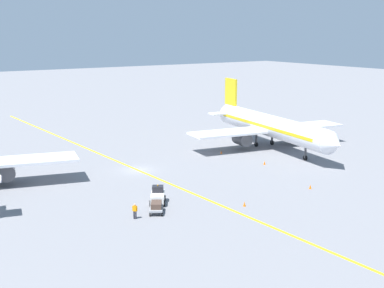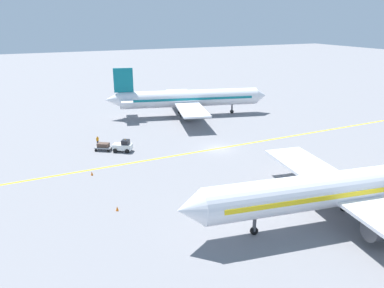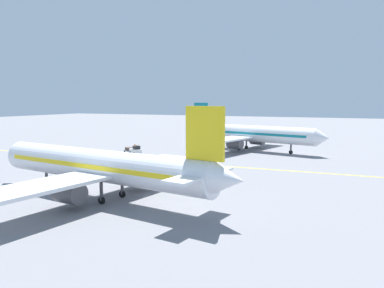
{
  "view_description": "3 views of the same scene",
  "coord_description": "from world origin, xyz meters",
  "px_view_note": "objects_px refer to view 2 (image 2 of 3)",
  "views": [
    {
      "loc": [
        -34.28,
        -65.61,
        19.54
      ],
      "look_at": [
        5.95,
        -4.99,
        4.0
      ],
      "focal_mm": 50.0,
      "sensor_mm": 36.0,
      "label": 1
    },
    {
      "loc": [
        50.95,
        -27.95,
        20.39
      ],
      "look_at": [
        2.73,
        -5.91,
        2.46
      ],
      "focal_mm": 35.0,
      "sensor_mm": 36.0,
      "label": 2
    },
    {
      "loc": [
        59.22,
        27.45,
        11.07
      ],
      "look_at": [
        -2.65,
        -0.67,
        3.2
      ],
      "focal_mm": 35.0,
      "sensor_mm": 36.0,
      "label": 3
    }
  ],
  "objects_px": {
    "baggage_cart_trailing": "(103,146)",
    "ground_crew_worker": "(98,140)",
    "traffic_cone_by_wingtip": "(231,200)",
    "airplane_adjacent_stand": "(345,188)",
    "traffic_cone_mid_apron": "(288,182)",
    "traffic_cone_far_edge": "(92,173)",
    "traffic_cone_near_nose": "(117,208)",
    "airplane_at_gate": "(188,99)",
    "baggage_tug_white": "(123,146)"
  },
  "relations": [
    {
      "from": "baggage_cart_trailing",
      "to": "ground_crew_worker",
      "type": "bearing_deg",
      "value": -172.61
    },
    {
      "from": "ground_crew_worker",
      "to": "traffic_cone_by_wingtip",
      "type": "xyz_separation_m",
      "value": [
        26.84,
        10.08,
        -0.63
      ]
    },
    {
      "from": "airplane_adjacent_stand",
      "to": "traffic_cone_mid_apron",
      "type": "distance_m",
      "value": 10.23
    },
    {
      "from": "ground_crew_worker",
      "to": "traffic_cone_mid_apron",
      "type": "height_order",
      "value": "ground_crew_worker"
    },
    {
      "from": "airplane_adjacent_stand",
      "to": "traffic_cone_far_edge",
      "type": "distance_m",
      "value": 31.96
    },
    {
      "from": "traffic_cone_near_nose",
      "to": "traffic_cone_far_edge",
      "type": "distance_m",
      "value": 11.23
    },
    {
      "from": "traffic_cone_near_nose",
      "to": "baggage_cart_trailing",
      "type": "bearing_deg",
      "value": 172.14
    },
    {
      "from": "ground_crew_worker",
      "to": "airplane_at_gate",
      "type": "bearing_deg",
      "value": 119.58
    },
    {
      "from": "baggage_cart_trailing",
      "to": "airplane_at_gate",
      "type": "bearing_deg",
      "value": 125.23
    },
    {
      "from": "baggage_cart_trailing",
      "to": "ground_crew_worker",
      "type": "height_order",
      "value": "ground_crew_worker"
    },
    {
      "from": "airplane_adjacent_stand",
      "to": "baggage_tug_white",
      "type": "height_order",
      "value": "airplane_adjacent_stand"
    },
    {
      "from": "ground_crew_worker",
      "to": "traffic_cone_near_nose",
      "type": "distance_m",
      "value": 23.58
    },
    {
      "from": "airplane_adjacent_stand",
      "to": "traffic_cone_mid_apron",
      "type": "bearing_deg",
      "value": 175.83
    },
    {
      "from": "traffic_cone_by_wingtip",
      "to": "traffic_cone_near_nose",
      "type": "bearing_deg",
      "value": -105.12
    },
    {
      "from": "baggage_tug_white",
      "to": "ground_crew_worker",
      "type": "distance_m",
      "value": 5.56
    },
    {
      "from": "baggage_tug_white",
      "to": "baggage_cart_trailing",
      "type": "xyz_separation_m",
      "value": [
        -1.78,
        -2.78,
        -0.14
      ]
    },
    {
      "from": "baggage_tug_white",
      "to": "traffic_cone_near_nose",
      "type": "xyz_separation_m",
      "value": [
        18.86,
        -5.63,
        -0.63
      ]
    },
    {
      "from": "baggage_cart_trailing",
      "to": "traffic_cone_near_nose",
      "type": "xyz_separation_m",
      "value": [
        20.63,
        -2.85,
        -0.49
      ]
    },
    {
      "from": "baggage_tug_white",
      "to": "traffic_cone_by_wingtip",
      "type": "distance_m",
      "value": 23.32
    },
    {
      "from": "baggage_cart_trailing",
      "to": "traffic_cone_far_edge",
      "type": "xyz_separation_m",
      "value": [
        9.42,
        -3.58,
        -0.49
      ]
    },
    {
      "from": "baggage_tug_white",
      "to": "traffic_cone_mid_apron",
      "type": "relative_size",
      "value": 6.06
    },
    {
      "from": "ground_crew_worker",
      "to": "traffic_cone_by_wingtip",
      "type": "relative_size",
      "value": 3.05
    },
    {
      "from": "baggage_tug_white",
      "to": "ground_crew_worker",
      "type": "bearing_deg",
      "value": -145.58
    },
    {
      "from": "airplane_at_gate",
      "to": "traffic_cone_mid_apron",
      "type": "xyz_separation_m",
      "value": [
        38.26,
        -2.81,
        -3.43
      ]
    },
    {
      "from": "airplane_adjacent_stand",
      "to": "ground_crew_worker",
      "type": "distance_m",
      "value": 40.02
    },
    {
      "from": "baggage_cart_trailing",
      "to": "traffic_cone_by_wingtip",
      "type": "xyz_separation_m",
      "value": [
        24.03,
        9.72,
        -0.49
      ]
    },
    {
      "from": "traffic_cone_mid_apron",
      "to": "ground_crew_worker",
      "type": "bearing_deg",
      "value": -143.07
    },
    {
      "from": "traffic_cone_mid_apron",
      "to": "traffic_cone_by_wingtip",
      "type": "relative_size",
      "value": 1.0
    },
    {
      "from": "baggage_cart_trailing",
      "to": "airplane_adjacent_stand",
      "type": "bearing_deg",
      "value": 29.31
    },
    {
      "from": "traffic_cone_mid_apron",
      "to": "traffic_cone_near_nose",
      "type": "bearing_deg",
      "value": -95.91
    },
    {
      "from": "traffic_cone_near_nose",
      "to": "ground_crew_worker",
      "type": "bearing_deg",
      "value": 173.95
    },
    {
      "from": "ground_crew_worker",
      "to": "traffic_cone_near_nose",
      "type": "relative_size",
      "value": 3.05
    },
    {
      "from": "airplane_at_gate",
      "to": "baggage_cart_trailing",
      "type": "relative_size",
      "value": 11.93
    },
    {
      "from": "traffic_cone_near_nose",
      "to": "traffic_cone_mid_apron",
      "type": "height_order",
      "value": "same"
    },
    {
      "from": "ground_crew_worker",
      "to": "airplane_adjacent_stand",
      "type": "bearing_deg",
      "value": 27.8
    },
    {
      "from": "airplane_adjacent_stand",
      "to": "baggage_tug_white",
      "type": "xyz_separation_m",
      "value": [
        -30.73,
        -15.47,
        -2.81
      ]
    },
    {
      "from": "traffic_cone_near_nose",
      "to": "traffic_cone_by_wingtip",
      "type": "distance_m",
      "value": 13.02
    },
    {
      "from": "ground_crew_worker",
      "to": "traffic_cone_far_edge",
      "type": "height_order",
      "value": "ground_crew_worker"
    },
    {
      "from": "baggage_tug_white",
      "to": "baggage_cart_trailing",
      "type": "relative_size",
      "value": 1.13
    },
    {
      "from": "traffic_cone_mid_apron",
      "to": "traffic_cone_by_wingtip",
      "type": "height_order",
      "value": "same"
    },
    {
      "from": "baggage_cart_trailing",
      "to": "traffic_cone_far_edge",
      "type": "height_order",
      "value": "baggage_cart_trailing"
    },
    {
      "from": "airplane_adjacent_stand",
      "to": "traffic_cone_near_nose",
      "type": "distance_m",
      "value": 24.45
    },
    {
      "from": "airplane_at_gate",
      "to": "baggage_tug_white",
      "type": "relative_size",
      "value": 10.53
    },
    {
      "from": "traffic_cone_far_edge",
      "to": "traffic_cone_by_wingtip",
      "type": "bearing_deg",
      "value": 42.32
    },
    {
      "from": "baggage_tug_white",
      "to": "baggage_cart_trailing",
      "type": "height_order",
      "value": "baggage_tug_white"
    },
    {
      "from": "ground_crew_worker",
      "to": "traffic_cone_mid_apron",
      "type": "bearing_deg",
      "value": 36.93
    },
    {
      "from": "traffic_cone_by_wingtip",
      "to": "ground_crew_worker",
      "type": "bearing_deg",
      "value": -159.41
    },
    {
      "from": "airplane_at_gate",
      "to": "airplane_adjacent_stand",
      "type": "distance_m",
      "value": 48.01
    },
    {
      "from": "baggage_tug_white",
      "to": "traffic_cone_near_nose",
      "type": "bearing_deg",
      "value": -16.62
    },
    {
      "from": "airplane_at_gate",
      "to": "baggage_tug_white",
      "type": "distance_m",
      "value": 25.74
    }
  ]
}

